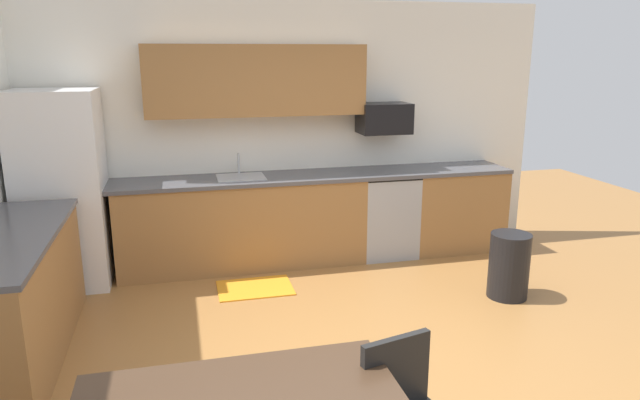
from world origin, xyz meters
name	(u,v)px	position (x,y,z in m)	size (l,w,h in m)	color
ground_plane	(354,373)	(0.00, 0.00, 0.00)	(12.00, 12.00, 0.00)	#9E6B38
wall_back	(283,131)	(0.00, 2.65, 1.35)	(5.80, 0.10, 2.70)	white
cabinet_run_back	(243,224)	(-0.50, 2.30, 0.45)	(2.50, 0.60, 0.90)	olive
cabinet_run_back_right	(453,209)	(1.88, 2.30, 0.45)	(1.05, 0.60, 0.90)	olive
cabinet_run_left	(15,300)	(-2.30, 0.80, 0.45)	(0.60, 2.00, 0.90)	olive
countertop_back	(290,177)	(0.00, 2.30, 0.92)	(4.80, 0.64, 0.04)	#4C4C51
countertop_left	(7,238)	(-2.30, 0.80, 0.92)	(0.64, 2.00, 0.04)	#4C4C51
upper_cabinets_back	(257,80)	(-0.30, 2.43, 1.90)	(2.20, 0.34, 0.70)	olive
refrigerator	(62,190)	(-2.18, 2.22, 0.92)	(0.76, 0.70, 1.85)	white
oven_range	(385,214)	(1.05, 2.30, 0.46)	(0.60, 0.60, 0.91)	#999BA0
microwave	(384,118)	(1.05, 2.40, 1.49)	(0.54, 0.36, 0.32)	black
sink_basin	(241,184)	(-0.50, 2.30, 0.88)	(0.48, 0.40, 0.14)	#A5A8AD
sink_faucet	(239,165)	(-0.50, 2.48, 1.04)	(0.02, 0.02, 0.24)	#B2B5BA
trash_bin	(509,266)	(1.74, 0.91, 0.30)	(0.36, 0.36, 0.60)	black
floor_mat	(255,288)	(-0.47, 1.65, 0.01)	(0.70, 0.50, 0.01)	orange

